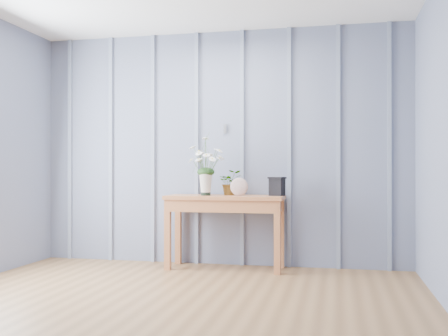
% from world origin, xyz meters
% --- Properties ---
extents(ground, '(4.50, 4.50, 0.00)m').
position_xyz_m(ground, '(0.00, 0.00, 0.00)').
color(ground, brown).
rests_on(ground, ground).
extents(room_shell, '(4.00, 4.50, 2.50)m').
position_xyz_m(room_shell, '(0.00, 0.92, 1.99)').
color(room_shell, slate).
rests_on(room_shell, ground).
extents(sideboard, '(1.20, 0.45, 0.75)m').
position_xyz_m(sideboard, '(0.12, 1.99, 0.64)').
color(sideboard, '#AC6437').
rests_on(sideboard, ground).
extents(daisy_vase, '(0.44, 0.33, 0.62)m').
position_xyz_m(daisy_vase, '(-0.07, 1.93, 1.14)').
color(daisy_vase, black).
rests_on(daisy_vase, sideboard).
extents(spider_plant, '(0.28, 0.27, 0.26)m').
position_xyz_m(spider_plant, '(0.15, 2.10, 0.88)').
color(spider_plant, '#183A15').
rests_on(spider_plant, sideboard).
extents(felt_disc_vessel, '(0.18, 0.05, 0.18)m').
position_xyz_m(felt_disc_vessel, '(0.28, 1.92, 0.84)').
color(felt_disc_vessel, brown).
rests_on(felt_disc_vessel, sideboard).
extents(carved_box, '(0.19, 0.17, 0.19)m').
position_xyz_m(carved_box, '(0.65, 2.02, 0.85)').
color(carved_box, black).
rests_on(carved_box, sideboard).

